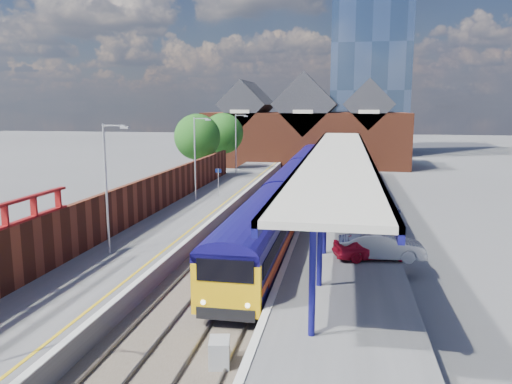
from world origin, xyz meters
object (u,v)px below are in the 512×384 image
lamp_post_b (108,181)px  parked_car_dark (359,221)px  platform_sign (218,178)px  relay_cabinet (219,353)px  lamp_post_c (196,153)px  lamp_post_d (237,141)px  train (300,173)px  parked_car_blue (369,208)px  parked_car_red (372,246)px  parked_car_silver (381,246)px

lamp_post_b → parked_car_dark: 15.84m
lamp_post_b → platform_sign: bearing=85.7°
lamp_post_b → relay_cabinet: 12.96m
lamp_post_b → lamp_post_c: (0.00, 16.00, 0.00)m
lamp_post_d → relay_cabinet: (8.29, -40.89, -4.49)m
train → lamp_post_b: bearing=-106.5°
lamp_post_d → lamp_post_c: bearing=-90.0°
parked_car_blue → relay_cabinet: 21.72m
train → parked_car_red: bearing=-76.5°
train → relay_cabinet: 35.50m
lamp_post_d → parked_car_red: bearing=-65.5°
lamp_post_d → platform_sign: size_ratio=2.80×
train → lamp_post_d: size_ratio=9.42×
parked_car_blue → lamp_post_b: bearing=141.3°
parked_car_blue → lamp_post_d: bearing=46.2°
parked_car_silver → parked_car_blue: 10.50m
platform_sign → parked_car_silver: bearing=-51.8°
lamp_post_d → platform_sign: (1.36, -14.00, -2.30)m
lamp_post_d → relay_cabinet: lamp_post_d is taller
lamp_post_c → relay_cabinet: lamp_post_c is taller
parked_car_red → relay_cabinet: 11.87m
platform_sign → parked_car_red: size_ratio=0.62×
lamp_post_c → relay_cabinet: bearing=-71.6°
lamp_post_c → lamp_post_d: same height
parked_car_red → parked_car_silver: size_ratio=0.91×
lamp_post_b → relay_cabinet: bearing=-47.0°
lamp_post_b → parked_car_blue: (14.15, 11.99, -3.36)m
platform_sign → parked_car_silver: platform_sign is taller
parked_car_silver → lamp_post_d: bearing=21.7°
lamp_post_d → parked_car_red: lamp_post_d is taller
platform_sign → parked_car_dark: (11.96, -10.15, -1.11)m
train → parked_car_blue: (6.29, -14.58, -0.49)m
parked_car_red → relay_cabinet: parked_car_red is taller
lamp_post_d → parked_car_dark: lamp_post_d is taller
parked_car_red → parked_car_silver: parked_car_silver is taller
parked_car_blue → parked_car_dark: bearing=179.8°
lamp_post_b → parked_car_dark: lamp_post_b is taller
parked_car_dark → relay_cabinet: bearing=142.1°
lamp_post_d → parked_car_silver: lamp_post_d is taller
train → relay_cabinet: (0.43, -35.46, -1.62)m
train → lamp_post_c: (-7.86, -10.57, 2.87)m
lamp_post_d → parked_car_silver: (14.33, -30.51, -3.26)m
parked_car_dark → relay_cabinet: (-5.04, -16.74, -1.08)m
lamp_post_b → relay_cabinet: (8.29, -8.89, -4.49)m
lamp_post_c → train: bearing=53.4°
train → lamp_post_c: 13.48m
lamp_post_b → parked_car_dark: (13.33, 7.85, -3.41)m
train → lamp_post_d: 9.97m
lamp_post_d → parked_car_red: (13.87, -30.49, -3.31)m
lamp_post_c → parked_car_blue: (14.15, -4.01, -3.36)m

